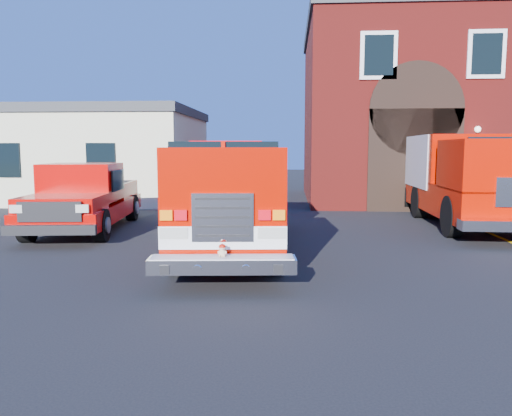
# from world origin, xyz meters

# --- Properties ---
(ground) EXTENTS (100.00, 100.00, 0.00)m
(ground) POSITION_xyz_m (0.00, 0.00, 0.00)
(ground) COLOR black
(ground) RESTS_ON ground
(parking_stripe_mid) EXTENTS (0.12, 3.00, 0.01)m
(parking_stripe_mid) POSITION_xyz_m (6.50, 4.00, 0.00)
(parking_stripe_mid) COLOR yellow
(parking_stripe_mid) RESTS_ON ground
(parking_stripe_far) EXTENTS (0.12, 3.00, 0.01)m
(parking_stripe_far) POSITION_xyz_m (6.50, 7.00, 0.00)
(parking_stripe_far) COLOR yellow
(parking_stripe_far) RESTS_ON ground
(fire_station) EXTENTS (15.20, 10.20, 8.45)m
(fire_station) POSITION_xyz_m (8.99, 13.98, 4.25)
(fire_station) COLOR maroon
(fire_station) RESTS_ON ground
(side_building) EXTENTS (10.20, 8.20, 4.35)m
(side_building) POSITION_xyz_m (-9.00, 13.00, 2.20)
(side_building) COLOR beige
(side_building) RESTS_ON ground
(fire_engine) EXTENTS (3.04, 8.62, 2.61)m
(fire_engine) POSITION_xyz_m (-0.82, 1.52, 1.35)
(fire_engine) COLOR black
(fire_engine) RESTS_ON ground
(pickup_truck) EXTENTS (2.91, 6.41, 2.03)m
(pickup_truck) POSITION_xyz_m (-5.51, 3.76, 0.96)
(pickup_truck) COLOR black
(pickup_truck) RESTS_ON ground
(secondary_truck) EXTENTS (3.04, 9.07, 2.92)m
(secondary_truck) POSITION_xyz_m (6.43, 6.21, 1.59)
(secondary_truck) COLOR black
(secondary_truck) RESTS_ON ground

